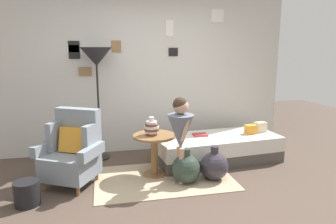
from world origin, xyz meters
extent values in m
plane|color=#4C3D33|center=(0.00, 0.00, 0.00)|extent=(12.00, 12.00, 0.00)
cube|color=beige|center=(0.00, 1.95, 1.30)|extent=(4.80, 0.10, 2.60)
cube|color=black|center=(-1.15, 1.90, 1.71)|extent=(0.17, 0.02, 0.28)
cube|color=slate|center=(-1.15, 1.89, 1.71)|extent=(0.13, 0.01, 0.21)
cube|color=olive|center=(-1.00, 1.90, 1.37)|extent=(0.21, 0.02, 0.14)
cube|color=#A9A99C|center=(-1.00, 1.89, 1.37)|extent=(0.16, 0.01, 0.11)
cube|color=white|center=(-1.16, 1.90, 1.73)|extent=(0.18, 0.02, 0.11)
cube|color=#626260|center=(-1.16, 1.89, 1.73)|extent=(0.14, 0.01, 0.09)
cube|color=white|center=(1.21, 1.90, 2.28)|extent=(0.22, 0.02, 0.21)
cube|color=beige|center=(1.21, 1.89, 2.28)|extent=(0.17, 0.01, 0.16)
cube|color=olive|center=(-0.50, 1.90, 1.77)|extent=(0.15, 0.02, 0.18)
cube|color=#99998F|center=(-0.50, 1.89, 1.77)|extent=(0.12, 0.01, 0.14)
cube|color=white|center=(0.38, 1.90, 2.06)|extent=(0.13, 0.02, 0.26)
cube|color=silver|center=(0.38, 1.89, 2.06)|extent=(0.10, 0.01, 0.20)
cube|color=black|center=(0.44, 1.90, 1.68)|extent=(0.16, 0.02, 0.14)
cube|color=#9A9A91|center=(0.44, 1.89, 1.68)|extent=(0.12, 0.01, 0.11)
cube|color=tan|center=(0.02, 0.61, 0.01)|extent=(1.84, 1.16, 0.01)
cylinder|color=olive|center=(-1.50, 0.58, 0.06)|extent=(0.04, 0.04, 0.12)
cylinder|color=olive|center=(-1.08, 0.35, 0.06)|extent=(0.04, 0.04, 0.12)
cylinder|color=olive|center=(-1.29, 0.97, 0.06)|extent=(0.04, 0.04, 0.12)
cylinder|color=olive|center=(-0.87, 0.74, 0.06)|extent=(0.04, 0.04, 0.12)
cube|color=gray|center=(-1.19, 0.66, 0.27)|extent=(0.80, 0.78, 0.30)
cube|color=gray|center=(-1.08, 0.86, 0.70)|extent=(0.59, 0.41, 0.55)
cube|color=gray|center=(-1.37, 0.87, 0.61)|extent=(0.22, 0.31, 0.39)
cube|color=gray|center=(-0.91, 0.62, 0.61)|extent=(0.22, 0.31, 0.39)
cube|color=gray|center=(-1.49, 0.80, 0.49)|extent=(0.32, 0.49, 0.14)
cube|color=gray|center=(-0.91, 0.49, 0.49)|extent=(0.32, 0.49, 0.14)
cube|color=orange|center=(-1.14, 0.75, 0.58)|extent=(0.39, 0.32, 0.33)
cube|color=#4C4742|center=(0.98, 1.12, 0.09)|extent=(1.96, 0.97, 0.18)
cube|color=silver|center=(0.98, 1.12, 0.29)|extent=(1.96, 0.97, 0.22)
cube|color=beige|center=(1.74, 1.20, 0.48)|extent=(0.20, 0.15, 0.16)
cube|color=orange|center=(1.54, 1.13, 0.47)|extent=(0.18, 0.13, 0.14)
cylinder|color=olive|center=(-0.08, 0.76, 0.01)|extent=(0.32, 0.32, 0.02)
cylinder|color=olive|center=(-0.08, 0.76, 0.29)|extent=(0.10, 0.10, 0.53)
cylinder|color=olive|center=(-0.08, 0.76, 0.57)|extent=(0.58, 0.58, 0.03)
cylinder|color=brown|center=(-0.12, 0.76, 0.60)|extent=(0.15, 0.15, 0.03)
cylinder|color=silver|center=(-0.12, 0.76, 0.63)|extent=(0.17, 0.17, 0.03)
cylinder|color=brown|center=(-0.12, 0.76, 0.66)|extent=(0.20, 0.20, 0.03)
cylinder|color=silver|center=(-0.12, 0.76, 0.69)|extent=(0.20, 0.20, 0.03)
cylinder|color=brown|center=(-0.12, 0.76, 0.72)|extent=(0.17, 0.17, 0.03)
cylinder|color=silver|center=(-0.12, 0.76, 0.76)|extent=(0.15, 0.15, 0.03)
cylinder|color=silver|center=(-0.12, 0.76, 0.80)|extent=(0.07, 0.07, 0.06)
cylinder|color=black|center=(-0.82, 1.61, 0.01)|extent=(0.28, 0.28, 0.02)
cylinder|color=black|center=(-0.82, 1.61, 0.85)|extent=(0.03, 0.03, 1.66)
cone|color=#232328|center=(-0.82, 1.61, 1.61)|extent=(0.48, 0.48, 0.28)
cylinder|color=tan|center=(0.21, 0.40, 0.24)|extent=(0.07, 0.07, 0.48)
cylinder|color=tan|center=(0.20, 0.50, 0.24)|extent=(0.07, 0.07, 0.48)
cone|color=slate|center=(0.21, 0.45, 0.68)|extent=(0.34, 0.34, 0.46)
cylinder|color=slate|center=(0.21, 0.45, 0.84)|extent=(0.17, 0.17, 0.18)
cylinder|color=tan|center=(0.24, 0.33, 0.75)|extent=(0.13, 0.06, 0.31)
cylinder|color=tan|center=(0.22, 0.57, 0.75)|extent=(0.13, 0.06, 0.31)
sphere|color=tan|center=(0.21, 0.45, 1.02)|extent=(0.20, 0.20, 0.20)
sphere|color=#38281E|center=(0.20, 0.45, 1.05)|extent=(0.19, 0.19, 0.19)
cube|color=#B83D42|center=(0.71, 1.19, 0.42)|extent=(0.22, 0.16, 0.03)
sphere|color=#2D3D33|center=(0.28, 0.43, 0.19)|extent=(0.38, 0.38, 0.38)
cylinder|color=#2D3D33|center=(0.28, 0.43, 0.42)|extent=(0.11, 0.11, 0.09)
sphere|color=#332D38|center=(0.67, 0.45, 0.19)|extent=(0.38, 0.38, 0.38)
cylinder|color=#332D38|center=(0.67, 0.45, 0.42)|extent=(0.11, 0.11, 0.09)
cylinder|color=black|center=(-1.63, 0.24, 0.14)|extent=(0.28, 0.28, 0.28)
camera|label=1|loc=(-0.75, -3.22, 1.73)|focal=32.89mm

